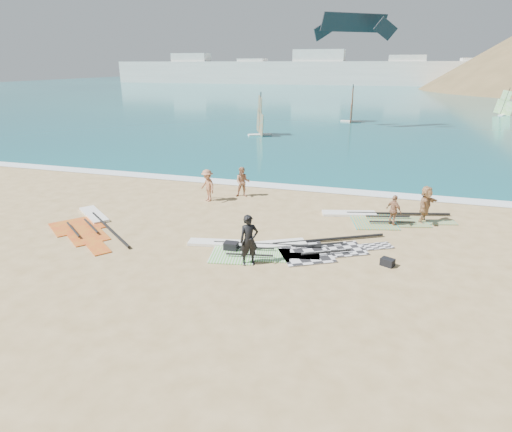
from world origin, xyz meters
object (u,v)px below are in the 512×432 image
(rig_green, at_px, (241,249))
(beachgoer_left, at_px, (243,182))
(rig_grey, at_px, (307,247))
(rig_red, at_px, (90,224))
(gear_bag_far, at_px, (387,262))
(beachgoer_back, at_px, (394,211))
(beachgoer_right, at_px, (426,205))
(rig_orange, at_px, (377,218))
(gear_bag_near, at_px, (231,246))
(beachgoer_mid, at_px, (207,185))
(person_wetsuit, at_px, (249,240))

(rig_green, relative_size, beachgoer_left, 3.29)
(rig_grey, relative_size, beachgoer_left, 3.56)
(rig_red, relative_size, gear_bag_far, 11.14)
(beachgoer_back, relative_size, beachgoer_right, 0.82)
(rig_green, xyz_separation_m, rig_orange, (5.25, 5.53, 0.00))
(rig_orange, xyz_separation_m, beachgoer_left, (-7.54, 1.64, 0.81))
(gear_bag_far, bearing_deg, rig_red, 178.30)
(beachgoer_back, distance_m, beachgoer_right, 1.69)
(beachgoer_left, bearing_deg, gear_bag_near, -88.83)
(gear_bag_far, height_order, beachgoer_mid, beachgoer_mid)
(rig_orange, bearing_deg, beachgoer_right, -12.40)
(gear_bag_near, relative_size, beachgoer_back, 0.37)
(gear_bag_near, relative_size, beachgoer_right, 0.31)
(beachgoer_left, bearing_deg, beachgoer_back, -29.97)
(gear_bag_far, height_order, beachgoer_right, beachgoer_right)
(rig_grey, height_order, person_wetsuit, person_wetsuit)
(gear_bag_far, height_order, beachgoer_left, beachgoer_left)
(rig_red, height_order, beachgoer_left, beachgoer_left)
(rig_grey, height_order, beachgoer_left, beachgoer_left)
(rig_orange, distance_m, beachgoer_left, 7.76)
(beachgoer_back, bearing_deg, rig_orange, -4.38)
(rig_red, bearing_deg, rig_green, 33.33)
(gear_bag_near, distance_m, beachgoer_back, 8.02)
(beachgoer_mid, bearing_deg, rig_red, -91.00)
(rig_orange, xyz_separation_m, gear_bag_far, (0.54, -5.29, 0.09))
(rig_grey, distance_m, rig_red, 10.34)
(person_wetsuit, xyz_separation_m, beachgoer_mid, (-4.62, 6.98, -0.09))
(gear_bag_far, distance_m, person_wetsuit, 5.32)
(person_wetsuit, bearing_deg, beachgoer_back, 16.59)
(rig_green, relative_size, person_wetsuit, 2.88)
(rig_green, bearing_deg, rig_grey, 9.62)
(rig_grey, relative_size, rig_orange, 0.95)
(rig_orange, relative_size, beachgoer_back, 4.33)
(beachgoer_back, xyz_separation_m, beachgoer_right, (1.44, 0.87, 0.16))
(rig_orange, bearing_deg, beachgoer_mid, 163.65)
(gear_bag_near, bearing_deg, rig_orange, 45.27)
(person_wetsuit, height_order, beachgoer_left, person_wetsuit)
(rig_grey, bearing_deg, beachgoer_left, 99.47)
(rig_green, bearing_deg, beachgoer_right, 26.50)
(person_wetsuit, bearing_deg, rig_red, 136.46)
(rig_grey, distance_m, gear_bag_near, 3.17)
(gear_bag_far, xyz_separation_m, beachgoer_left, (-8.08, 6.94, 0.72))
(rig_red, xyz_separation_m, beachgoer_back, (13.71, 4.10, 0.70))
(gear_bag_far, relative_size, person_wetsuit, 0.24)
(rig_green, height_order, gear_bag_near, gear_bag_near)
(gear_bag_far, bearing_deg, rig_green, -177.72)
(rig_red, bearing_deg, rig_orange, 58.64)
(rig_red, xyz_separation_m, beachgoer_mid, (3.84, 5.20, 0.84))
(rig_orange, bearing_deg, beachgoer_back, -61.97)
(gear_bag_far, bearing_deg, beachgoer_mid, 149.96)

